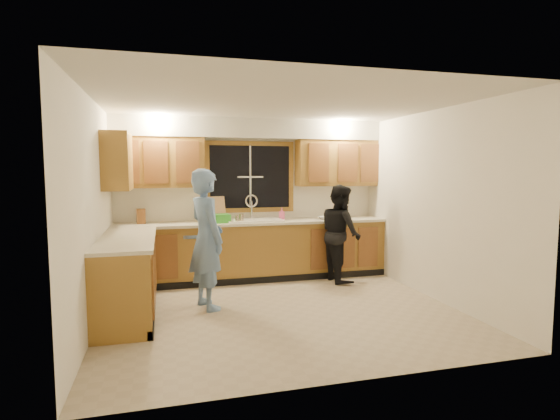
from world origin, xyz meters
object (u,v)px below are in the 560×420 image
(man, at_px, (207,239))
(dish_crate, at_px, (220,218))
(sink, at_px, (254,224))
(woman, at_px, (341,233))
(dishwasher, at_px, (200,256))
(knife_block, at_px, (141,216))
(bowl, at_px, (324,218))
(stove, at_px, (123,289))
(soap_bottle, at_px, (282,213))

(man, xyz_separation_m, dish_crate, (0.32, 1.19, 0.12))
(sink, height_order, woman, woman)
(dishwasher, bearing_deg, dish_crate, -11.54)
(knife_block, height_order, bowl, knife_block)
(stove, xyz_separation_m, soap_bottle, (2.28, 1.93, 0.56))
(stove, distance_m, bowl, 3.45)
(man, distance_m, bowl, 2.32)
(stove, height_order, bowl, bowl)
(dishwasher, bearing_deg, knife_block, 173.50)
(man, height_order, dish_crate, man)
(stove, height_order, knife_block, knife_block)
(sink, bearing_deg, bowl, -4.15)
(stove, distance_m, dish_crate, 2.22)
(dishwasher, distance_m, woman, 2.19)
(stove, relative_size, soap_bottle, 4.80)
(knife_block, relative_size, bowl, 1.13)
(dishwasher, relative_size, soap_bottle, 4.38)
(soap_bottle, bearing_deg, bowl, -15.64)
(bowl, bearing_deg, sink, 175.85)
(sink, xyz_separation_m, man, (-0.86, -1.27, -0.00))
(stove, height_order, soap_bottle, soap_bottle)
(man, distance_m, woman, 2.27)
(stove, xyz_separation_m, dish_crate, (1.26, 1.75, 0.53))
(sink, bearing_deg, man, -124.12)
(woman, xyz_separation_m, bowl, (-0.13, 0.37, 0.20))
(sink, height_order, stove, sink)
(dishwasher, xyz_separation_m, woman, (2.11, -0.44, 0.34))
(stove, bearing_deg, man, 30.67)
(soap_bottle, bearing_deg, knife_block, -179.46)
(soap_bottle, bearing_deg, dishwasher, -175.01)
(dishwasher, relative_size, dish_crate, 3.03)
(man, bearing_deg, dish_crate, -33.66)
(knife_block, bearing_deg, dish_crate, -16.58)
(dishwasher, xyz_separation_m, bowl, (1.98, -0.07, 0.53))
(dishwasher, bearing_deg, soap_bottle, 4.99)
(dish_crate, distance_m, bowl, 1.67)
(dishwasher, bearing_deg, sink, 0.99)
(knife_block, xyz_separation_m, soap_bottle, (2.16, 0.02, -0.02))
(sink, xyz_separation_m, woman, (1.26, -0.46, -0.12))
(dish_crate, xyz_separation_m, bowl, (1.67, -0.00, -0.04))
(man, xyz_separation_m, woman, (2.12, 0.81, -0.12))
(stove, distance_m, soap_bottle, 3.03)
(man, bearing_deg, sink, -52.72)
(dish_crate, relative_size, bowl, 1.37)
(sink, distance_m, woman, 1.35)
(sink, xyz_separation_m, soap_bottle, (0.48, 0.10, 0.15))
(woman, height_order, dish_crate, woman)
(sink, distance_m, bowl, 1.14)
(woman, relative_size, bowl, 7.57)
(woman, bearing_deg, knife_block, 79.02)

